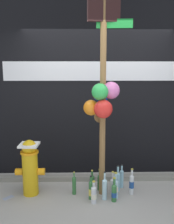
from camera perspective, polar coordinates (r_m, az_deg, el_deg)
ground_plane at (r=3.62m, az=3.38°, el=-21.14°), size 14.00×14.00×0.00m
building_wall at (r=4.41m, az=2.29°, el=8.50°), size 10.00×0.21×3.52m
curb_strip at (r=4.39m, az=2.44°, el=-14.67°), size 8.00×0.12×0.08m
memorial_post at (r=3.53m, az=3.47°, el=5.01°), size 0.67×0.51×2.84m
fire_hydrant at (r=3.89m, az=-12.80°, el=-11.88°), size 0.43×0.29×0.84m
bottle_0 at (r=4.00m, az=1.15°, el=-15.71°), size 0.08×0.08×0.34m
bottle_1 at (r=3.92m, az=5.83°, el=-16.30°), size 0.08×0.08×0.36m
bottle_2 at (r=4.14m, az=7.84°, el=-14.54°), size 0.06×0.06×0.38m
bottle_3 at (r=3.77m, az=4.00°, el=-16.91°), size 0.07×0.07×0.42m
bottle_4 at (r=3.75m, az=6.17°, el=-17.64°), size 0.07×0.07×0.36m
bottle_5 at (r=3.78m, az=0.91°, el=-17.26°), size 0.07×0.07×0.35m
bottle_6 at (r=3.69m, az=1.54°, el=-18.14°), size 0.08×0.08×0.33m
bottle_7 at (r=3.91m, az=-2.93°, el=-16.16°), size 0.06×0.06×0.35m
bottle_8 at (r=3.96m, az=10.08°, el=-15.73°), size 0.07×0.07×0.40m
bottle_9 at (r=4.03m, az=6.99°, el=-15.14°), size 0.07×0.07×0.41m
bottle_10 at (r=3.83m, az=6.48°, el=-16.72°), size 0.08×0.08×0.39m
bottle_11 at (r=4.04m, az=2.86°, el=-15.48°), size 0.06×0.06×0.34m
litter_0 at (r=4.29m, az=-11.61°, el=-16.04°), size 0.14×0.11×0.01m
litter_1 at (r=4.04m, az=-17.39°, el=-18.03°), size 0.16×0.17×0.01m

